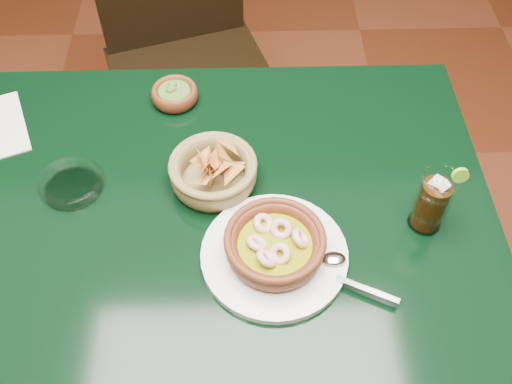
{
  "coord_description": "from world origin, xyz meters",
  "views": [
    {
      "loc": [
        0.12,
        -0.66,
        1.63
      ],
      "look_at": [
        0.14,
        -0.02,
        0.81
      ],
      "focal_mm": 40.0,
      "sensor_mm": 36.0,
      "label": 1
    }
  ],
  "objects_px": {
    "dining_chair": "(186,54)",
    "shrimp_plate": "(275,248)",
    "cola_drink": "(432,202)",
    "chip_basket": "(214,172)",
    "dining_table": "(188,233)"
  },
  "relations": [
    {
      "from": "dining_chair",
      "to": "cola_drink",
      "type": "distance_m",
      "value": 0.96
    },
    {
      "from": "shrimp_plate",
      "to": "chip_basket",
      "type": "relative_size",
      "value": 1.66
    },
    {
      "from": "dining_chair",
      "to": "shrimp_plate",
      "type": "relative_size",
      "value": 2.93
    },
    {
      "from": "chip_basket",
      "to": "cola_drink",
      "type": "distance_m",
      "value": 0.41
    },
    {
      "from": "dining_chair",
      "to": "chip_basket",
      "type": "height_order",
      "value": "dining_chair"
    },
    {
      "from": "dining_chair",
      "to": "shrimp_plate",
      "type": "xyz_separation_m",
      "value": [
        0.22,
        -0.83,
        0.24
      ]
    },
    {
      "from": "dining_chair",
      "to": "chip_basket",
      "type": "relative_size",
      "value": 4.86
    },
    {
      "from": "dining_table",
      "to": "chip_basket",
      "type": "bearing_deg",
      "value": 42.54
    },
    {
      "from": "shrimp_plate",
      "to": "cola_drink",
      "type": "height_order",
      "value": "cola_drink"
    },
    {
      "from": "chip_basket",
      "to": "cola_drink",
      "type": "bearing_deg",
      "value": -15.49
    },
    {
      "from": "dining_table",
      "to": "dining_chair",
      "type": "height_order",
      "value": "dining_chair"
    },
    {
      "from": "cola_drink",
      "to": "chip_basket",
      "type": "bearing_deg",
      "value": 164.51
    },
    {
      "from": "dining_chair",
      "to": "dining_table",
      "type": "bearing_deg",
      "value": -86.13
    },
    {
      "from": "chip_basket",
      "to": "cola_drink",
      "type": "height_order",
      "value": "cola_drink"
    },
    {
      "from": "shrimp_plate",
      "to": "chip_basket",
      "type": "distance_m",
      "value": 0.21
    }
  ]
}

